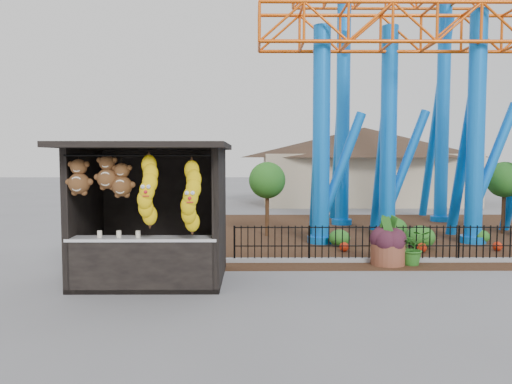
{
  "coord_description": "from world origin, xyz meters",
  "views": [
    {
      "loc": [
        -0.7,
        -10.15,
        2.81
      ],
      "look_at": [
        -0.63,
        1.5,
        2.0
      ],
      "focal_mm": 35.0,
      "sensor_mm": 36.0,
      "label": 1
    }
  ],
  "objects_px": {
    "terracotta_planter": "(388,254)",
    "potted_plant": "(412,247)",
    "prize_booth": "(150,215)",
    "roller_coaster": "(413,57)"
  },
  "relations": [
    {
      "from": "terracotta_planter",
      "to": "roller_coaster",
      "type": "bearing_deg",
      "value": 67.43
    },
    {
      "from": "roller_coaster",
      "to": "terracotta_planter",
      "type": "distance_m",
      "value": 8.59
    },
    {
      "from": "terracotta_planter",
      "to": "prize_booth",
      "type": "bearing_deg",
      "value": -162.88
    },
    {
      "from": "roller_coaster",
      "to": "terracotta_planter",
      "type": "height_order",
      "value": "roller_coaster"
    },
    {
      "from": "roller_coaster",
      "to": "potted_plant",
      "type": "xyz_separation_m",
      "value": [
        -1.66,
        -5.54,
        -5.98
      ]
    },
    {
      "from": "terracotta_planter",
      "to": "potted_plant",
      "type": "relative_size",
      "value": 0.95
    },
    {
      "from": "roller_coaster",
      "to": "terracotta_planter",
      "type": "relative_size",
      "value": 12.51
    },
    {
      "from": "terracotta_planter",
      "to": "potted_plant",
      "type": "distance_m",
      "value": 0.66
    },
    {
      "from": "roller_coaster",
      "to": "potted_plant",
      "type": "height_order",
      "value": "roller_coaster"
    },
    {
      "from": "prize_booth",
      "to": "potted_plant",
      "type": "relative_size",
      "value": 3.77
    }
  ]
}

